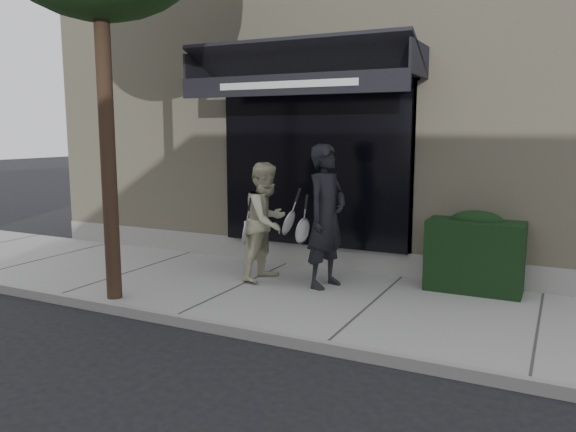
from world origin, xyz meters
The scene contains 7 objects.
ground centered at (0.00, 0.00, 0.00)m, with size 80.00×80.00×0.00m, color black.
sidewalk centered at (0.00, 0.00, 0.06)m, with size 20.00×3.00×0.12m, color gray.
curb centered at (0.00, -1.55, 0.07)m, with size 20.00×0.10×0.14m, color gray.
building_facade centered at (-0.01, 4.96, 2.74)m, with size 14.30×8.04×5.64m.
hedge centered at (1.10, 1.25, 0.66)m, with size 1.30×0.70×1.14m.
pedestrian_front centered at (-0.86, 0.49, 1.15)m, with size 0.84×0.96×2.06m.
pedestrian_back centered at (-1.82, 0.47, 1.01)m, with size 0.77×0.94×1.78m.
Camera 1 is at (2.17, -6.84, 2.35)m, focal length 35.00 mm.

